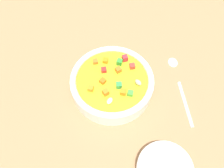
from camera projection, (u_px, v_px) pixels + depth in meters
ground_plane at (112, 91)px, 59.87cm from camera, size 140.00×140.00×2.00cm
soup_bowl_main at (112, 83)px, 56.66cm from camera, size 19.73×19.73×5.84cm
spoon at (180, 83)px, 59.43cm from camera, size 5.31×19.88×0.91cm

